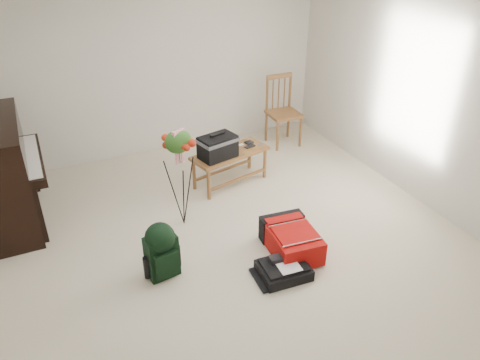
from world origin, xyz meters
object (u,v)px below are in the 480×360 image
dining_chair (283,112)px  bench (220,148)px  piano (5,175)px  red_suitcase (289,237)px  green_backpack (161,248)px  black_duffel (283,269)px  flower_stand (181,179)px

dining_chair → bench: bearing=-147.0°
piano → red_suitcase: piano is taller
piano → green_backpack: 2.17m
bench → dining_chair: size_ratio=1.03×
bench → black_duffel: 1.99m
piano → dining_chair: (3.94, 0.56, -0.08)m
flower_stand → green_backpack: bearing=-143.4°
green_backpack → flower_stand: (0.48, 0.78, 0.27)m
red_suitcase → flower_stand: 1.37m
red_suitcase → black_duffel: bearing=-121.3°
bench → flower_stand: flower_stand is taller
dining_chair → green_backpack: 3.48m
piano → black_duffel: 3.32m
piano → bench: piano is taller
piano → bench: 2.55m
green_backpack → flower_stand: flower_stand is taller
black_duffel → red_suitcase: bearing=56.7°
red_suitcase → green_backpack: (-1.36, 0.17, 0.18)m
red_suitcase → green_backpack: size_ratio=1.21×
black_duffel → bench: bearing=90.1°
red_suitcase → flower_stand: size_ratio=0.60×
black_duffel → piano: bearing=141.1°
piano → green_backpack: (1.31, -1.71, -0.26)m
piano → green_backpack: piano is taller
red_suitcase → green_backpack: 1.38m
bench → flower_stand: bearing=-153.1°
green_backpack → flower_stand: 0.96m
dining_chair → red_suitcase: (-1.27, -2.44, -0.37)m
red_suitcase → green_backpack: bearing=178.4°
dining_chair → red_suitcase: size_ratio=1.45×
green_backpack → piano: bearing=118.8°
piano → flower_stand: bearing=-27.3°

